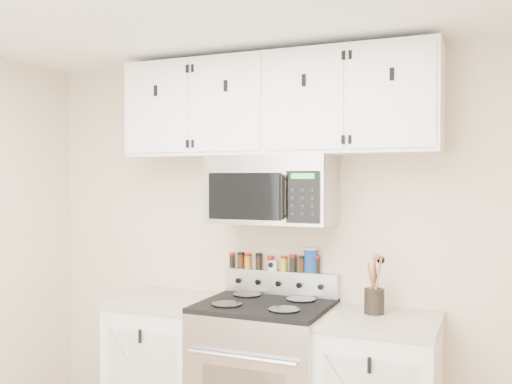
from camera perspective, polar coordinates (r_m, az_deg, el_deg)
back_wall at (r=3.73m, az=2.72°, el=-5.51°), size 3.50×0.01×2.50m
range at (r=3.61m, az=0.89°, el=-18.19°), size 0.76×0.65×1.10m
base_cabinet_left at (r=3.94m, az=-8.78°, el=-16.94°), size 0.64×0.62×0.92m
microwave at (r=3.52m, az=1.67°, el=0.28°), size 0.76×0.44×0.42m
upper_cabinets at (r=3.58m, az=1.82°, el=8.65°), size 2.00×0.35×0.62m
utensil_crock at (r=3.39m, az=11.75°, el=-10.44°), size 0.11×0.11×0.33m
kitchen_timer at (r=3.73m, az=1.61°, el=-7.31°), size 0.07×0.07×0.07m
salt_canister at (r=3.64m, az=5.52°, el=-6.81°), size 0.09×0.09×0.16m
spice_jar_0 at (r=3.84m, az=-2.41°, el=-6.80°), size 0.04×0.04×0.10m
spice_jar_1 at (r=3.82m, az=-1.51°, el=-6.82°), size 0.05×0.05×0.11m
spice_jar_2 at (r=3.80m, az=-0.85°, el=-6.91°), size 0.04×0.04×0.10m
spice_jar_3 at (r=3.77m, az=0.23°, el=-6.97°), size 0.04×0.04×0.10m
spice_jar_4 at (r=3.76m, az=0.31°, el=-6.91°), size 0.04×0.04×0.11m
spice_jar_5 at (r=3.74m, az=1.44°, el=-7.09°), size 0.04×0.04×0.09m
spice_jar_6 at (r=3.70m, az=2.78°, el=-7.14°), size 0.04×0.04×0.10m
spice_jar_7 at (r=3.68m, az=3.73°, el=-7.10°), size 0.05×0.05×0.11m
spice_jar_8 at (r=3.66m, az=4.65°, el=-7.18°), size 0.04×0.04×0.10m
spice_jar_9 at (r=3.64m, az=5.91°, el=-7.30°), size 0.04×0.04×0.10m
spice_jar_10 at (r=3.63m, az=6.11°, el=-7.19°), size 0.04×0.04×0.11m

